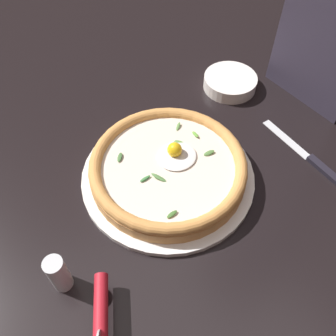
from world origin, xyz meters
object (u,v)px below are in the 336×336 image
Objects in this scene: pizza_cutter at (101,318)px; table_knife at (312,160)px; pizza at (168,167)px; side_bowl at (230,82)px; pepper_shaker at (58,274)px.

pizza_cutter is 0.66× the size of table_knife.
pizza is 2.37× the size of side_bowl.
pizza_cutter reaches higher than side_bowl.
table_knife is (0.28, -0.13, -0.03)m from pizza.
pizza is 1.42× the size of table_knife.
side_bowl is 0.60m from pepper_shaker.
table_knife is at bearing -24.77° from pizza.
table_knife is at bearing -4.05° from pepper_shaker.
side_bowl is at bearing 28.60° from pizza.
side_bowl is 0.28m from table_knife.
pepper_shaker is (-0.54, 0.04, 0.04)m from table_knife.
side_bowl is at bearing 89.35° from table_knife.
table_knife is 2.68× the size of pepper_shaker.
side_bowl is at bearing 24.00° from pepper_shaker.
pizza is at bearing 37.83° from pizza_cutter.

